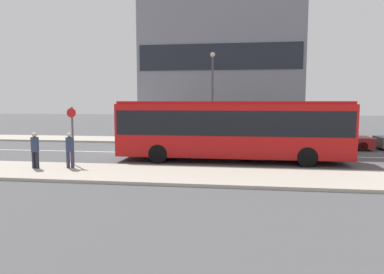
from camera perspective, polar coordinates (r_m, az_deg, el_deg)
name	(u,v)px	position (r m, az deg, el deg)	size (l,w,h in m)	color
ground_plane	(133,152)	(21.29, -9.75, -2.55)	(120.00, 120.00, 0.00)	#4F4F51
sidewalk_near	(89,172)	(15.53, -16.77, -5.63)	(44.00, 3.50, 0.13)	#B2A899
sidewalk_far	(157,140)	(27.25, -5.78, -0.51)	(44.00, 3.50, 0.13)	#B2A899
lane_centerline	(133,152)	(21.29, -9.75, -2.54)	(41.80, 0.16, 0.01)	silver
city_bus	(231,127)	(17.92, 6.54, 1.72)	(11.77, 2.64, 3.13)	red
parked_car_0	(338,140)	(24.30, 23.09, -0.44)	(4.03, 1.87, 1.28)	maroon
pedestrian_near_stop	(35,148)	(16.76, -24.71, -1.69)	(0.35, 0.34, 1.62)	#23232D
pedestrian_down_pavement	(70,148)	(16.26, -19.70, -1.75)	(0.35, 0.34, 1.60)	#383347
bus_stop_sign	(72,131)	(16.97, -19.31, 0.91)	(0.44, 0.12, 2.73)	#4C4C51
street_lamp	(212,87)	(25.36, 3.44, 8.28)	(0.36, 0.36, 6.55)	#4C4C51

